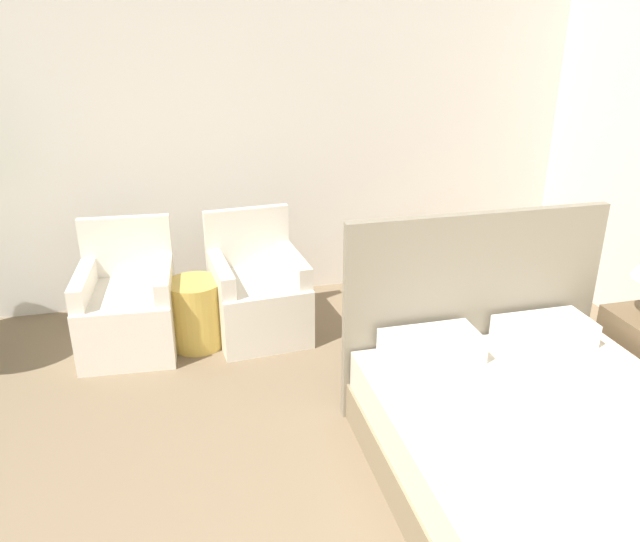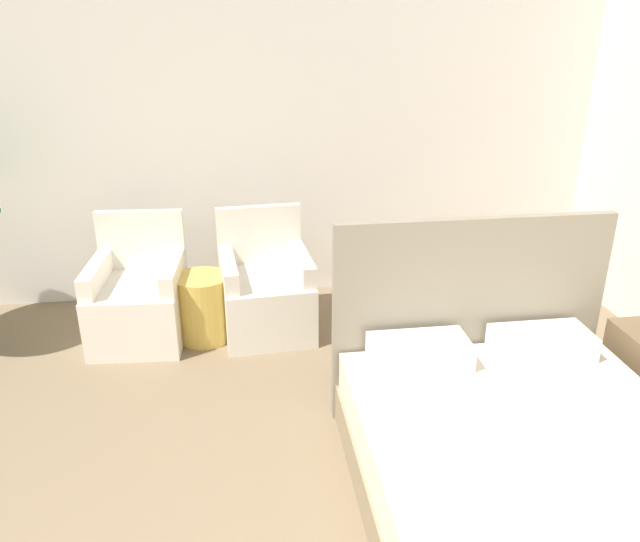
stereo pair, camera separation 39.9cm
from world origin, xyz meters
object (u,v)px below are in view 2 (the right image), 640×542
object	(u,v)px
armchair_near_window_right	(266,296)
side_table	(203,308)
bed	(537,479)
armchair_near_window_left	(139,303)

from	to	relation	value
armchair_near_window_right	side_table	xyz separation A→B (m)	(-0.46, -0.07, -0.03)
bed	armchair_near_window_right	xyz separation A→B (m)	(-1.11, 2.12, 0.02)
armchair_near_window_left	armchair_near_window_right	xyz separation A→B (m)	(0.93, -0.00, 0.00)
armchair_near_window_left	side_table	world-z (taller)	armchair_near_window_left
bed	armchair_near_window_left	distance (m)	2.95
armchair_near_window_right	side_table	distance (m)	0.47
bed	side_table	xyz separation A→B (m)	(-1.58, 2.05, -0.01)
armchair_near_window_left	armchair_near_window_right	size ratio (longest dim) A/B	1.00
bed	armchair_near_window_left	xyz separation A→B (m)	(-2.04, 2.12, 0.02)
side_table	armchair_near_window_left	bearing A→B (deg)	171.23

